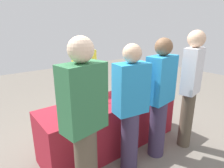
{
  "coord_description": "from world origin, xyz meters",
  "views": [
    {
      "loc": [
        -1.62,
        -2.08,
        1.82
      ],
      "look_at": [
        0.0,
        0.0,
        1.01
      ],
      "focal_mm": 30.59,
      "sensor_mm": 36.0,
      "label": 1
    }
  ],
  "objects": [
    {
      "name": "ground_plane",
      "position": [
        0.0,
        0.0,
        0.0
      ],
      "size": [
        12.0,
        12.0,
        0.0
      ],
      "primitive_type": "plane",
      "color": "slate"
    },
    {
      "name": "wine_glass_1",
      "position": [
        -0.7,
        -0.1,
        0.85
      ],
      "size": [
        0.07,
        0.07,
        0.14
      ],
      "color": "silver",
      "rests_on": "tasting_table"
    },
    {
      "name": "wine_glass_0",
      "position": [
        -0.79,
        -0.07,
        0.86
      ],
      "size": [
        0.07,
        0.07,
        0.14
      ],
      "color": "silver",
      "rests_on": "tasting_table"
    },
    {
      "name": "guest_2",
      "position": [
        0.36,
        -0.58,
        0.91
      ],
      "size": [
        0.44,
        0.28,
        1.68
      ],
      "rotation": [
        0.0,
        0.0,
        0.13
      ],
      "color": "#3F3351",
      "rests_on": "ground_plane"
    },
    {
      "name": "guest_3",
      "position": [
        0.89,
        -0.71,
        0.99
      ],
      "size": [
        0.37,
        0.25,
        1.76
      ],
      "rotation": [
        0.0,
        0.0,
        0.2
      ],
      "color": "brown",
      "rests_on": "ground_plane"
    },
    {
      "name": "wine_bottle_3",
      "position": [
        0.37,
        0.09,
        0.87
      ],
      "size": [
        0.08,
        0.08,
        0.31
      ],
      "color": "black",
      "rests_on": "tasting_table"
    },
    {
      "name": "wine_bottle_0",
      "position": [
        -0.41,
        0.06,
        0.88
      ],
      "size": [
        0.07,
        0.07,
        0.33
      ],
      "color": "black",
      "rests_on": "tasting_table"
    },
    {
      "name": "server_pouring",
      "position": [
        -0.09,
        0.63,
        0.92
      ],
      "size": [
        0.36,
        0.22,
        1.66
      ],
      "rotation": [
        0.0,
        0.0,
        3.11
      ],
      "color": "brown",
      "rests_on": "ground_plane"
    },
    {
      "name": "wine_bottle_2",
      "position": [
        0.0,
        0.15,
        0.87
      ],
      "size": [
        0.07,
        0.07,
        0.32
      ],
      "color": "black",
      "rests_on": "tasting_table"
    },
    {
      "name": "wine_bottle_5",
      "position": [
        0.7,
        0.1,
        0.87
      ],
      "size": [
        0.07,
        0.07,
        0.31
      ],
      "color": "black",
      "rests_on": "tasting_table"
    },
    {
      "name": "wine_bottle_4",
      "position": [
        0.57,
        0.18,
        0.87
      ],
      "size": [
        0.08,
        0.08,
        0.3
      ],
      "color": "black",
      "rests_on": "tasting_table"
    },
    {
      "name": "wine_bottle_1",
      "position": [
        -0.21,
        0.14,
        0.86
      ],
      "size": [
        0.07,
        0.07,
        0.3
      ],
      "color": "black",
      "rests_on": "tasting_table"
    },
    {
      "name": "wine_glass_2",
      "position": [
        -0.62,
        -0.13,
        0.86
      ],
      "size": [
        0.07,
        0.07,
        0.15
      ],
      "color": "silver",
      "rests_on": "tasting_table"
    },
    {
      "name": "wine_glass_4",
      "position": [
        0.31,
        -0.11,
        0.86
      ],
      "size": [
        0.07,
        0.07,
        0.14
      ],
      "color": "silver",
      "rests_on": "tasting_table"
    },
    {
      "name": "wine_glass_3",
      "position": [
        0.06,
        -0.12,
        0.85
      ],
      "size": [
        0.07,
        0.07,
        0.14
      ],
      "color": "silver",
      "rests_on": "tasting_table"
    },
    {
      "name": "guest_0",
      "position": [
        -0.83,
        -0.63,
        0.95
      ],
      "size": [
        0.45,
        0.29,
        1.74
      ],
      "rotation": [
        0.0,
        0.0,
        0.15
      ],
      "color": "brown",
      "rests_on": "ground_plane"
    },
    {
      "name": "guest_1",
      "position": [
        -0.14,
        -0.55,
        0.88
      ],
      "size": [
        0.43,
        0.28,
        1.63
      ],
      "rotation": [
        0.0,
        0.0,
        -0.16
      ],
      "color": "#3F3351",
      "rests_on": "ground_plane"
    },
    {
      "name": "tasting_table",
      "position": [
        0.0,
        0.0,
        0.38
      ],
      "size": [
        2.17,
        0.67,
        0.76
      ],
      "primitive_type": "cube",
      "color": "maroon",
      "rests_on": "ground_plane"
    }
  ]
}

